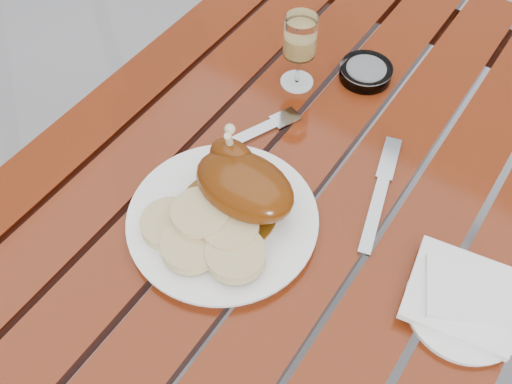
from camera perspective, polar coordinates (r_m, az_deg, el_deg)
ground at (r=1.61m, az=3.03°, el=-13.61°), size 60.00×60.00×0.00m
table at (r=1.27m, az=3.76°, el=-7.11°), size 0.80×1.20×0.75m
dinner_plate at (r=0.87m, az=-3.34°, el=-2.85°), size 0.37×0.37×0.02m
roast_duck at (r=0.84m, az=-1.44°, el=0.91°), size 0.17×0.15×0.12m
bread_dumplings at (r=0.82m, az=-5.13°, el=-4.06°), size 0.20×0.14×0.04m
wine_glass at (r=1.03m, az=4.33°, el=13.78°), size 0.08×0.08×0.14m
side_plate at (r=0.85m, az=20.09°, el=-10.86°), size 0.20×0.20×0.01m
napkin at (r=0.84m, az=19.97°, el=-9.64°), size 0.17×0.16×0.01m
ashtray at (r=1.09m, az=10.91°, el=11.69°), size 0.12×0.12×0.02m
fork at (r=0.98m, az=-0.87°, el=5.63°), size 0.09×0.17×0.01m
knife at (r=0.91m, az=12.08°, el=-0.88°), size 0.07×0.20×0.01m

